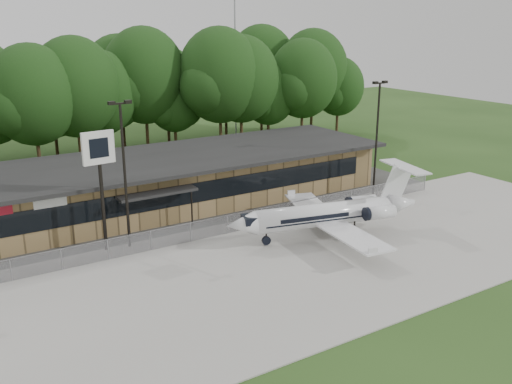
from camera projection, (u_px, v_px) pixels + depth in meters
ground at (338, 332)px, 29.08m from camera, size 160.00×160.00×0.00m
apron at (255, 274)px, 35.55m from camera, size 64.00×18.00×0.08m
parking_lot at (177, 221)px, 44.86m from camera, size 50.00×9.00×0.06m
terminal at (154, 182)px, 47.83m from camera, size 41.00×11.65×4.30m
fence at (203, 230)px, 41.00m from camera, size 46.00×0.04×1.52m
treeline at (86, 95)px, 60.90m from camera, size 72.00×12.00×15.00m
radio_mast at (235, 41)px, 75.51m from camera, size 0.20×0.20×25.00m
light_pole_mid at (124, 164)px, 38.15m from camera, size 1.55×0.30×10.23m
light_pole_right at (377, 130)px, 49.88m from camera, size 1.55×0.30×10.23m
business_jet at (331, 215)px, 41.06m from camera, size 14.89×13.39×5.04m
pole_sign at (99, 161)px, 37.48m from camera, size 2.20×0.43×8.34m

